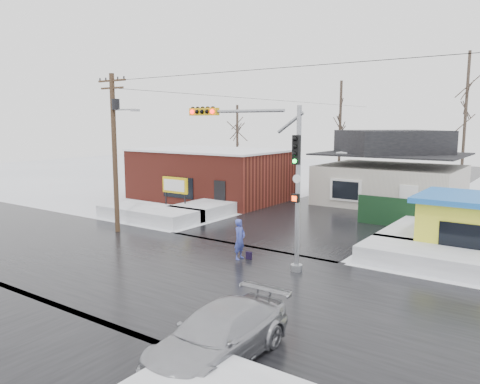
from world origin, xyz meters
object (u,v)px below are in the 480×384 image
Objects in this scene: kiosk at (469,225)px; pedestrian at (240,239)px; utility_pole at (115,144)px; marquee_sign at (175,186)px; car at (219,336)px; traffic_signal at (266,164)px.

kiosk is 2.44× the size of pedestrian.
utility_pole reaches higher than marquee_sign.
kiosk reaches higher than car.
car is (13.84, -8.42, -4.40)m from utility_pole.
utility_pole is at bearing 85.42° from pedestrian.
kiosk is at bearing -52.80° from pedestrian.
kiosk is 10.99m from pedestrian.
traffic_signal reaches higher than pedestrian.
pedestrian is at bearing -32.73° from marquee_sign.
marquee_sign is at bearing 100.13° from utility_pole.
marquee_sign is 20.78m from car.
marquee_sign is at bearing 136.34° from car.
marquee_sign is (-1.07, 5.99, -3.19)m from utility_pole.
traffic_signal is at bearing -135.16° from kiosk.
marquee_sign is (-11.43, 6.53, -2.62)m from traffic_signal.
traffic_signal is 3.72× the size of pedestrian.
kiosk is (7.07, 7.03, -3.08)m from traffic_signal.
pedestrian is (-1.45, 0.11, -3.60)m from traffic_signal.
utility_pole is 16.79m from car.
kiosk is (17.43, 6.49, -3.65)m from utility_pole.
utility_pole is 4.78× the size of pedestrian.
traffic_signal is 1.52× the size of kiosk.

